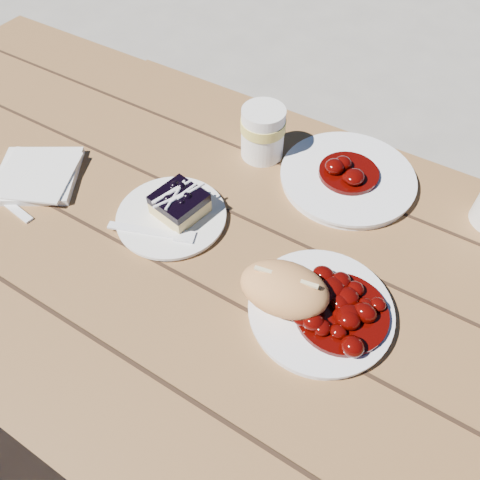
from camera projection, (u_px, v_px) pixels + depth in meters
The scene contains 13 objects.
ground at pixel (247, 414), 1.36m from camera, with size 60.00×60.00×0.00m, color gray.
picnic_table at pixel (251, 313), 0.90m from camera, with size 2.00×1.55×0.75m.
main_plate at pixel (320, 311), 0.71m from camera, with size 0.22×0.22×0.02m, color white.
goulash_stew at pixel (343, 307), 0.68m from camera, with size 0.14×0.14×0.04m, color #440402, non-canonical shape.
bread_roll at pixel (284, 289), 0.69m from camera, with size 0.14×0.09×0.07m, color tan.
dessert_plate at pixel (172, 217), 0.84m from camera, with size 0.19×0.19×0.01m, color white.
blueberry_cake at pixel (179, 204), 0.82m from camera, with size 0.09×0.09×0.05m.
fork_dessert at pixel (143, 230), 0.81m from camera, with size 0.03×0.16×0.01m, color white, non-canonical shape.
napkin_stack at pixel (37, 175), 0.90m from camera, with size 0.15×0.15×0.01m, color white.
fork_table at pixel (9, 205), 0.86m from camera, with size 0.03×0.16×0.01m, color white, non-canonical shape.
second_plate at pixel (347, 178), 0.89m from camera, with size 0.25×0.25×0.02m, color white.
second_stew at pixel (350, 167), 0.87m from camera, with size 0.11×0.11×0.04m, color #440402, non-canonical shape.
second_cup at pixel (263, 133), 0.91m from camera, with size 0.08×0.08×0.11m, color white.
Camera 1 is at (0.22, -0.40, 1.38)m, focal length 35.00 mm.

